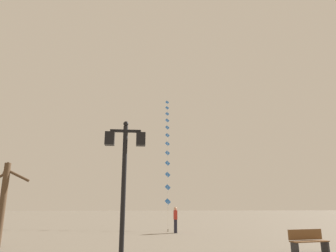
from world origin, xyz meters
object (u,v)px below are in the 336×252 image
(kite_flyer, at_px, (175,219))
(kite_train, at_px, (167,143))
(bare_tree, at_px, (3,199))
(park_bench, at_px, (308,241))
(twin_lantern_lamp_post, at_px, (124,164))

(kite_flyer, bearing_deg, kite_train, 0.35)
(kite_train, xyz_separation_m, bare_tree, (-9.21, -15.34, -5.93))
(park_bench, bearing_deg, twin_lantern_lamp_post, -168.01)
(kite_train, relative_size, kite_flyer, 8.91)
(kite_flyer, distance_m, park_bench, 10.16)
(kite_train, xyz_separation_m, park_bench, (3.82, -18.30, -7.58))
(kite_train, bearing_deg, twin_lantern_lamp_post, -99.09)
(twin_lantern_lamp_post, relative_size, kite_train, 0.29)
(kite_train, height_order, bare_tree, kite_train)
(twin_lantern_lamp_post, height_order, park_bench, twin_lantern_lamp_post)
(kite_flyer, xyz_separation_m, park_bench, (4.17, -9.25, -0.45))
(kite_train, distance_m, park_bench, 20.18)
(kite_train, xyz_separation_m, kite_flyer, (-0.35, -9.05, -7.12))
(kite_train, relative_size, bare_tree, 3.98)
(bare_tree, height_order, park_bench, bare_tree)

